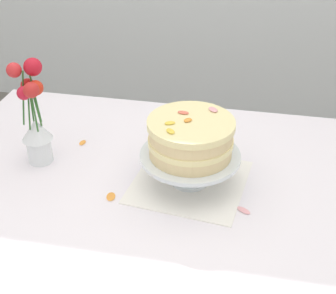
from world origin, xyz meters
TOP-DOWN VIEW (x-y plane):
  - dining_table at (0.00, -0.02)m, footprint 1.40×1.00m
  - linen_napkin at (0.11, 0.01)m, footprint 0.36×0.36m
  - cake_stand at (0.11, 0.01)m, footprint 0.29×0.29m
  - layer_cake at (0.11, 0.01)m, footprint 0.25×0.25m
  - flower_vase at (-0.37, 0.03)m, footprint 0.11×0.11m
  - loose_petal_0 at (0.27, -0.09)m, footprint 0.05×0.04m
  - loose_petal_1 at (-0.28, 0.16)m, footprint 0.02×0.03m
  - loose_petal_2 at (-0.10, -0.10)m, footprint 0.03×0.04m

SIDE VIEW (x-z plane):
  - dining_table at x=0.00m, z-range 0.28..1.02m
  - linen_napkin at x=0.11m, z-range 0.74..0.74m
  - loose_petal_1 at x=-0.28m, z-range 0.74..0.74m
  - loose_petal_2 at x=-0.10m, z-range 0.74..0.74m
  - loose_petal_0 at x=0.27m, z-range 0.74..0.74m
  - cake_stand at x=0.11m, z-range 0.77..0.87m
  - flower_vase at x=-0.37m, z-range 0.72..1.06m
  - layer_cake at x=0.11m, z-range 0.84..0.95m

